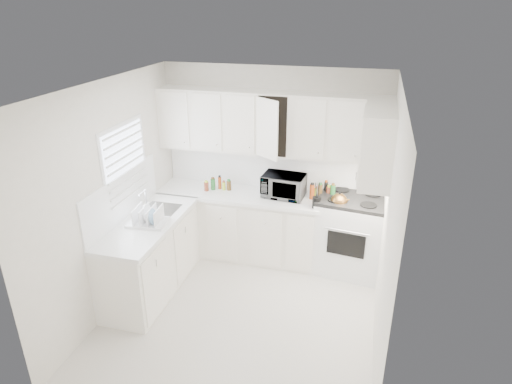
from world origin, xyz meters
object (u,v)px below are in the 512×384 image
(tea_kettle, at_px, (339,200))
(utensil_crock, at_px, (317,195))
(stove, at_px, (352,224))
(rice_cooker, at_px, (268,185))
(microwave, at_px, (284,183))
(dish_rack, at_px, (147,214))

(tea_kettle, distance_m, utensil_crock, 0.29)
(stove, relative_size, rice_cooker, 5.48)
(stove, xyz_separation_m, microwave, (-0.93, 0.03, 0.46))
(microwave, distance_m, utensil_crock, 0.53)
(dish_rack, bearing_deg, rice_cooker, 41.43)
(tea_kettle, distance_m, microwave, 0.77)
(stove, bearing_deg, microwave, -174.82)
(tea_kettle, height_order, dish_rack, dish_rack)
(tea_kettle, relative_size, dish_rack, 0.59)
(rice_cooker, height_order, utensil_crock, utensil_crock)
(utensil_crock, xyz_separation_m, dish_rack, (-1.84, -0.94, -0.05))
(tea_kettle, xyz_separation_m, microwave, (-0.75, 0.19, 0.08))
(rice_cooker, xyz_separation_m, utensil_crock, (0.69, -0.30, 0.05))
(utensil_crock, bearing_deg, microwave, 152.37)
(stove, relative_size, utensil_crock, 3.85)
(microwave, relative_size, utensil_crock, 1.56)
(utensil_crock, bearing_deg, stove, 25.75)
(tea_kettle, bearing_deg, microwave, -174.94)
(rice_cooker, distance_m, dish_rack, 1.68)
(microwave, xyz_separation_m, utensil_crock, (0.47, -0.25, -0.01))
(stove, distance_m, tea_kettle, 0.46)
(microwave, xyz_separation_m, rice_cooker, (-0.22, 0.05, -0.06))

